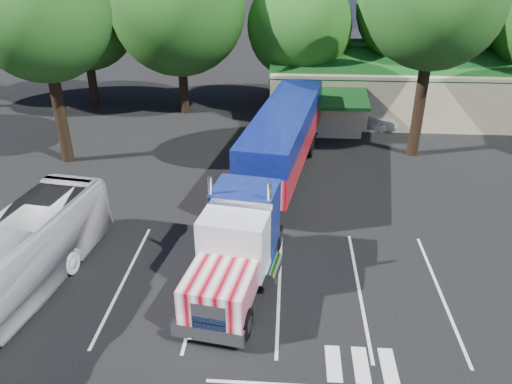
# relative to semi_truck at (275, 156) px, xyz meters

# --- Properties ---
(ground) EXTENTS (120.00, 120.00, 0.00)m
(ground) POSITION_rel_semi_truck_xyz_m (-2.71, -1.63, -2.48)
(ground) COLOR black
(ground) RESTS_ON ground
(event_hall) EXTENTS (24.20, 14.12, 5.55)m
(event_hall) POSITION_rel_semi_truck_xyz_m (11.03, 16.18, -0.27)
(event_hall) COLOR beige
(event_hall) RESTS_ON ground
(tree_row_b) EXTENTS (8.40, 8.40, 11.35)m
(tree_row_b) POSITION_rel_semi_truck_xyz_m (-15.71, 16.17, 4.65)
(tree_row_b) COLOR black
(tree_row_b) RESTS_ON ground
(tree_row_c) EXTENTS (10.00, 10.00, 13.05)m
(tree_row_c) POSITION_rel_semi_truck_xyz_m (-7.71, 14.57, 5.56)
(tree_row_c) COLOR black
(tree_row_c) RESTS_ON ground
(tree_row_d) EXTENTS (8.00, 8.00, 10.60)m
(tree_row_d) POSITION_rel_semi_truck_xyz_m (1.29, 15.87, 4.10)
(tree_row_d) COLOR black
(tree_row_d) RESTS_ON ground
(tree_row_e) EXTENTS (9.60, 9.60, 12.90)m
(tree_row_e) POSITION_rel_semi_truck_xyz_m (10.29, 16.37, 5.61)
(tree_row_e) COLOR black
(tree_row_e) RESTS_ON ground
(tree_near_left) EXTENTS (7.60, 7.60, 12.65)m
(tree_near_left) POSITION_rel_semi_truck_xyz_m (-13.21, 4.37, 6.33)
(tree_near_left) COLOR black
(tree_near_left) RESTS_ON ground
(tree_near_right) EXTENTS (8.00, 8.00, 13.50)m
(tree_near_right) POSITION_rel_semi_truck_xyz_m (8.79, 6.87, 6.98)
(tree_near_right) COLOR black
(tree_near_right) RESTS_ON ground
(semi_truck) EXTENTS (5.95, 21.07, 4.39)m
(semi_truck) POSITION_rel_semi_truck_xyz_m (0.00, 0.00, 0.00)
(semi_truck) COLOR black
(semi_truck) RESTS_ON ground
(woman) EXTENTS (0.57, 0.65, 1.50)m
(woman) POSITION_rel_semi_truck_xyz_m (-1.11, -7.63, -1.73)
(woman) COLOR black
(woman) RESTS_ON ground
(bicycle) EXTENTS (1.64, 1.81, 0.96)m
(bicycle) POSITION_rel_semi_truck_xyz_m (-0.13, 6.37, -2.00)
(bicycle) COLOR black
(bicycle) RESTS_ON ground
(tour_bus) EXTENTS (4.33, 11.73, 3.19)m
(tour_bus) POSITION_rel_semi_truck_xyz_m (-9.71, -9.31, -0.88)
(tour_bus) COLOR silver
(tour_bus) RESTS_ON ground
(silver_sedan) EXTENTS (4.34, 1.93, 1.38)m
(silver_sedan) POSITION_rel_semi_truck_xyz_m (6.36, 11.60, -1.79)
(silver_sedan) COLOR #A9ACB0
(silver_sedan) RESTS_ON ground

